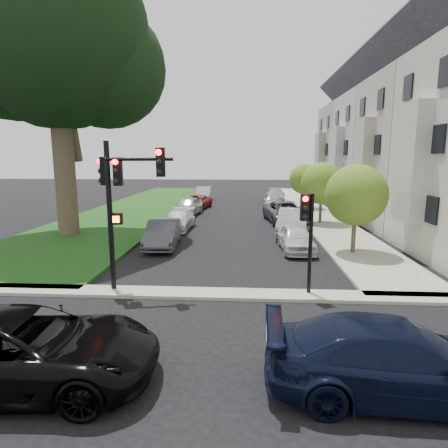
# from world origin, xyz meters

# --- Properties ---
(ground) EXTENTS (140.00, 140.00, 0.00)m
(ground) POSITION_xyz_m (0.00, 0.00, 0.00)
(ground) COLOR black
(ground) RESTS_ON ground
(grass_strip) EXTENTS (8.00, 44.00, 0.12)m
(grass_strip) POSITION_xyz_m (-9.00, 24.00, 0.06)
(grass_strip) COLOR #254A1D
(grass_strip) RESTS_ON ground
(sidewalk_right) EXTENTS (3.50, 44.00, 0.12)m
(sidewalk_right) POSITION_xyz_m (6.75, 24.00, 0.06)
(sidewalk_right) COLOR gray
(sidewalk_right) RESTS_ON ground
(sidewalk_cross) EXTENTS (60.00, 1.00, 0.12)m
(sidewalk_cross) POSITION_xyz_m (0.00, 2.00, 0.06)
(sidewalk_cross) COLOR gray
(sidewalk_cross) RESTS_ON ground
(house_b) EXTENTS (7.70, 7.55, 15.97)m
(house_b) POSITION_xyz_m (12.45, 15.50, 6.93)
(house_b) COLOR tan
(house_b) RESTS_ON ground
(house_c) EXTENTS (7.70, 7.55, 15.97)m
(house_c) POSITION_xyz_m (12.45, 23.00, 6.93)
(house_c) COLOR #A4A4A4
(house_c) RESTS_ON ground
(house_d) EXTENTS (7.70, 7.55, 15.97)m
(house_d) POSITION_xyz_m (12.45, 30.50, 6.93)
(house_d) COLOR tan
(house_d) RESTS_ON ground
(eucalyptus) EXTENTS (11.97, 10.86, 16.96)m
(eucalyptus) POSITION_xyz_m (-9.99, 11.54, 11.58)
(eucalyptus) COLOR #37291E
(eucalyptus) RESTS_ON ground
(small_tree_a) EXTENTS (2.96, 2.96, 4.44)m
(small_tree_a) POSITION_xyz_m (6.20, 7.96, 2.95)
(small_tree_a) COLOR #37291E
(small_tree_a) RESTS_ON ground
(small_tree_b) EXTENTS (2.94, 2.94, 4.41)m
(small_tree_b) POSITION_xyz_m (6.20, 16.39, 2.93)
(small_tree_b) COLOR #37291E
(small_tree_b) RESTS_ON ground
(small_tree_c) EXTENTS (2.78, 2.78, 4.17)m
(small_tree_c) POSITION_xyz_m (6.20, 24.29, 2.77)
(small_tree_c) COLOR #37291E
(small_tree_c) RESTS_ON ground
(traffic_signal_main) EXTENTS (2.60, 0.70, 5.30)m
(traffic_signal_main) POSITION_xyz_m (-3.38, 2.23, 3.66)
(traffic_signal_main) COLOR black
(traffic_signal_main) RESTS_ON ground
(traffic_signal_secondary) EXTENTS (0.46, 0.37, 3.57)m
(traffic_signal_secondary) POSITION_xyz_m (3.00, 2.19, 2.49)
(traffic_signal_secondary) COLOR black
(traffic_signal_secondary) RESTS_ON ground
(car_cross_near) EXTENTS (5.90, 3.09, 1.59)m
(car_cross_near) POSITION_xyz_m (-3.75, -3.38, 0.79)
(car_cross_near) COLOR black
(car_cross_near) RESTS_ON ground
(car_cross_far) EXTENTS (5.40, 2.39, 1.54)m
(car_cross_far) POSITION_xyz_m (3.99, -3.29, 0.77)
(car_cross_far) COLOR black
(car_cross_far) RESTS_ON ground
(car_parked_0) EXTENTS (1.73, 4.00, 1.34)m
(car_parked_0) POSITION_xyz_m (3.49, 8.51, 0.67)
(car_parked_0) COLOR silver
(car_parked_0) RESTS_ON ground
(car_parked_1) EXTENTS (2.49, 5.09, 1.60)m
(car_parked_1) POSITION_xyz_m (3.78, 12.56, 0.80)
(car_parked_1) COLOR #999BA0
(car_parked_1) RESTS_ON ground
(car_parked_2) EXTENTS (3.25, 5.84, 1.55)m
(car_parked_2) POSITION_xyz_m (3.81, 16.92, 0.77)
(car_parked_2) COLOR #3F4247
(car_parked_2) RESTS_ON ground
(car_parked_3) EXTENTS (1.73, 4.20, 1.42)m
(car_parked_3) POSITION_xyz_m (3.41, 24.78, 0.71)
(car_parked_3) COLOR #999BA0
(car_parked_3) RESTS_ON ground
(car_parked_4) EXTENTS (2.53, 5.10, 1.42)m
(car_parked_4) POSITION_xyz_m (4.00, 29.79, 0.71)
(car_parked_4) COLOR #999BA0
(car_parked_4) RESTS_ON ground
(car_parked_5) EXTENTS (1.87, 4.55, 1.46)m
(car_parked_5) POSITION_xyz_m (-3.51, 8.97, 0.73)
(car_parked_5) COLOR #3F4247
(car_parked_5) RESTS_ON ground
(car_parked_6) EXTENTS (1.99, 4.46, 1.27)m
(car_parked_6) POSITION_xyz_m (-3.58, 13.80, 0.63)
(car_parked_6) COLOR silver
(car_parked_6) RESTS_ON ground
(car_parked_7) EXTENTS (2.21, 4.60, 1.52)m
(car_parked_7) POSITION_xyz_m (-3.89, 20.00, 0.76)
(car_parked_7) COLOR #999BA0
(car_parked_7) RESTS_ON ground
(car_parked_8) EXTENTS (2.87, 4.87, 1.27)m
(car_parked_8) POSITION_xyz_m (-3.79, 23.90, 0.64)
(car_parked_8) COLOR maroon
(car_parked_8) RESTS_ON ground
(car_parked_9) EXTENTS (1.86, 4.57, 1.47)m
(car_parked_9) POSITION_xyz_m (-3.84, 31.12, 0.74)
(car_parked_9) COLOR #999BA0
(car_parked_9) RESTS_ON ground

